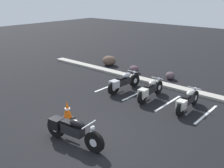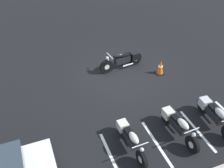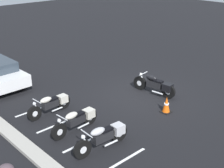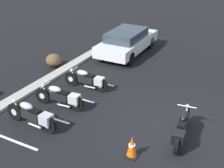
# 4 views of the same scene
# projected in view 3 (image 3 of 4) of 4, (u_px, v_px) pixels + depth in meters

# --- Properties ---
(ground) EXTENTS (60.00, 60.00, 0.00)m
(ground) POSITION_uv_depth(u_px,v_px,m) (143.00, 95.00, 14.19)
(ground) COLOR black
(motorcycle_black_featured) EXTENTS (2.19, 0.67, 0.86)m
(motorcycle_black_featured) POSITION_uv_depth(u_px,v_px,m) (156.00, 85.00, 14.10)
(motorcycle_black_featured) COLOR black
(motorcycle_black_featured) RESTS_ON ground
(parked_bike_0) EXTENTS (0.60, 2.14, 0.84)m
(parked_bike_0) POSITION_uv_depth(u_px,v_px,m) (104.00, 136.00, 10.14)
(parked_bike_0) COLOR black
(parked_bike_0) RESTS_ON ground
(parked_bike_1) EXTENTS (0.58, 2.07, 0.81)m
(parked_bike_1) POSITION_uv_depth(u_px,v_px,m) (77.00, 120.00, 11.18)
(parked_bike_1) COLOR black
(parked_bike_1) RESTS_ON ground
(parked_bike_2) EXTENTS (0.56, 2.00, 0.79)m
(parked_bike_2) POSITION_uv_depth(u_px,v_px,m) (51.00, 104.00, 12.40)
(parked_bike_2) COLOR black
(parked_bike_2) RESTS_ON ground
(concrete_curb) EXTENTS (18.00, 0.50, 0.12)m
(concrete_curb) POSITION_uv_depth(u_px,v_px,m) (23.00, 144.00, 10.40)
(concrete_curb) COLOR #A8A399
(concrete_curb) RESTS_ON ground
(traffic_cone) EXTENTS (0.40, 0.40, 0.67)m
(traffic_cone) POSITION_uv_depth(u_px,v_px,m) (166.00, 105.00, 12.54)
(traffic_cone) COLOR black
(traffic_cone) RESTS_ON ground
(stall_line_0) EXTENTS (0.10, 2.10, 0.00)m
(stall_line_0) POSITION_uv_depth(u_px,v_px,m) (121.00, 162.00, 9.61)
(stall_line_0) COLOR white
(stall_line_0) RESTS_ON ground
(stall_line_1) EXTENTS (0.10, 2.10, 0.00)m
(stall_line_1) POSITION_uv_depth(u_px,v_px,m) (88.00, 140.00, 10.72)
(stall_line_1) COLOR white
(stall_line_1) RESTS_ON ground
(stall_line_2) EXTENTS (0.10, 2.10, 0.00)m
(stall_line_2) POSITION_uv_depth(u_px,v_px,m) (61.00, 123.00, 11.82)
(stall_line_2) COLOR white
(stall_line_2) RESTS_ON ground
(stall_line_3) EXTENTS (0.10, 2.10, 0.00)m
(stall_line_3) POSITION_uv_depth(u_px,v_px,m) (39.00, 109.00, 12.93)
(stall_line_3) COLOR white
(stall_line_3) RESTS_ON ground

